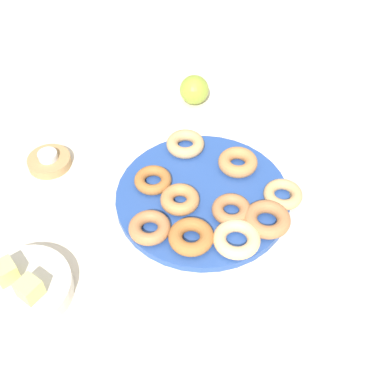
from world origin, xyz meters
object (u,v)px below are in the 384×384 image
Objects in this scene: donut_1 at (185,144)px; tealight at (48,156)px; melon_chunk_left at (29,289)px; candle_holder at (49,161)px; donut_4 at (180,200)px; donut_6 at (151,229)px; donut_3 at (237,239)px; donut_5 at (283,194)px; donut_8 at (238,162)px; donut_9 at (231,210)px; fruit_bowl at (26,288)px; melon_chunk_right at (6,272)px; apple at (194,90)px; donut_2 at (191,237)px; donut_7 at (153,180)px; donut_0 at (267,219)px.

donut_1 reaches higher than tealight.
tealight is at bearing -36.23° from melon_chunk_left.
donut_1 reaches higher than candle_holder.
donut_4 reaches higher than donut_6.
donut_4 is at bearing -156.55° from tealight.
donut_5 is at bearing -84.66° from donut_3.
melon_chunk_left is at bearing 143.77° from tealight.
donut_1 is at bearing 19.83° from donut_8.
melon_chunk_left is at bearing 75.75° from donut_9.
fruit_bowl is at bearing 70.94° from donut_5.
melon_chunk_left is 0.06m from melon_chunk_right.
donut_5 is 0.12m from donut_8.
melon_chunk_right is at bearing 71.38° from donut_6.
tealight is at bearing 34.48° from donut_5.
fruit_bowl is (-0.25, 0.20, -0.01)m from tealight.
apple is (0.24, -0.26, 0.01)m from donut_4.
apple is (0.22, -0.59, -0.02)m from melon_chunk_left.
donut_1 is 0.97× the size of donut_2.
donut_6 is at bearing -173.25° from tealight.
donut_7 is 1.00× the size of donut_9.
melon_chunk_right is at bearing 135.57° from tealight.
donut_7 is 1.08× the size of apple.
tealight is (0.31, 0.04, -0.00)m from donut_6.
melon_chunk_right is 0.50× the size of apple.
tealight is (0.43, 0.14, -0.00)m from donut_3.
donut_5 is (0.02, -0.07, -0.00)m from donut_0.
donut_7 is at bearing -78.16° from melon_chunk_left.
donut_1 is 0.16m from donut_4.
donut_6 reaches higher than donut_7.
fruit_bowl is 2.30× the size of apple.
donut_2 reaches higher than donut_9.
donut_4 is 0.32m from tealight.
donut_6 is (0.14, 0.18, -0.00)m from donut_0.
donut_0 is 0.49m from melon_chunk_right.
donut_1 reaches higher than donut_7.
candle_holder is 0.31m from melon_chunk_right.
melon_chunk_left is at bearing 102.83° from donut_1.
melon_chunk_left is (-0.07, 0.33, 0.02)m from donut_7.
donut_9 is at bearing -115.78° from donut_6.
melon_chunk_left is (0.02, 0.49, 0.02)m from donut_8.
donut_5 is at bearing -102.82° from donut_2.
donut_2 is at bearing 62.98° from donut_0.
donut_0 is at bearing -157.91° from donut_7.
donut_8 is (0.01, -0.25, 0.00)m from donut_6.
donut_4 is (0.15, 0.09, -0.00)m from donut_0.
donut_0 is 2.54× the size of melon_chunk_left.
donut_4 is 0.98× the size of donut_6.
donut_4 is 0.08m from donut_7.
tealight is at bearing 25.91° from donut_9.
fruit_bowl is at bearing 0.00° from melon_chunk_left.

